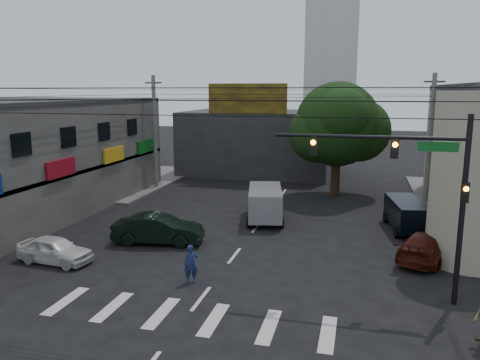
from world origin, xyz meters
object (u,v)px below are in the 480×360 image
at_px(utility_pole_far_left, 155,133).
at_px(traffic_officer, 191,264).
at_px(traffic_gantry, 416,178).
at_px(silver_minivan, 265,204).
at_px(street_tree, 337,125).
at_px(utility_pole_far_right, 430,140).
at_px(white_compact, 55,250).
at_px(dark_sedan, 158,229).
at_px(maroon_sedan, 427,247).
at_px(navy_van, 406,216).

distance_m(utility_pole_far_left, traffic_officer, 20.39).
bearing_deg(traffic_gantry, silver_minivan, 128.37).
xyz_separation_m(street_tree, utility_pole_far_right, (6.50, -1.00, -0.87)).
bearing_deg(white_compact, traffic_gantry, -84.49).
relative_size(dark_sedan, silver_minivan, 0.98).
distance_m(maroon_sedan, traffic_officer, 11.32).
relative_size(utility_pole_far_left, utility_pole_far_right, 1.00).
bearing_deg(traffic_officer, silver_minivan, 59.42).
distance_m(white_compact, navy_van, 19.10).
distance_m(dark_sedan, silver_minivan, 7.40).
xyz_separation_m(utility_pole_far_right, silver_minivan, (-10.32, -7.35, -3.58)).
relative_size(utility_pole_far_left, maroon_sedan, 1.84).
relative_size(maroon_sedan, silver_minivan, 0.99).
xyz_separation_m(street_tree, traffic_gantry, (3.82, -18.00, -0.64)).
relative_size(dark_sedan, maroon_sedan, 0.98).
xyz_separation_m(navy_van, traffic_officer, (-9.45, -10.20, -0.07)).
distance_m(street_tree, white_compact, 22.16).
bearing_deg(dark_sedan, silver_minivan, -47.41).
relative_size(utility_pole_far_right, dark_sedan, 1.87).
bearing_deg(white_compact, street_tree, -28.11).
bearing_deg(utility_pole_far_right, white_compact, -137.38).
distance_m(silver_minivan, traffic_officer, 10.31).
relative_size(traffic_gantry, maroon_sedan, 1.44).
bearing_deg(utility_pole_far_right, utility_pole_far_left, 180.00).
relative_size(silver_minivan, traffic_officer, 3.07).
bearing_deg(silver_minivan, utility_pole_far_left, 43.48).
height_order(utility_pole_far_left, navy_van, utility_pole_far_left).
bearing_deg(traffic_gantry, street_tree, 101.99).
xyz_separation_m(utility_pole_far_right, traffic_officer, (-11.42, -17.60, -3.78)).
distance_m(utility_pole_far_left, utility_pole_far_right, 21.00).
bearing_deg(traffic_officer, navy_van, 22.70).
distance_m(navy_van, traffic_officer, 13.90).
relative_size(street_tree, maroon_sedan, 1.74).
distance_m(street_tree, silver_minivan, 10.21).
bearing_deg(white_compact, navy_van, -54.30).
bearing_deg(white_compact, maroon_sedan, -68.92).
bearing_deg(navy_van, traffic_gantry, 166.93).
distance_m(utility_pole_far_left, dark_sedan, 14.96).
bearing_deg(dark_sedan, traffic_gantry, -116.41).
xyz_separation_m(utility_pole_far_left, navy_van, (19.03, -7.40, -3.71)).
relative_size(traffic_gantry, utility_pole_far_left, 0.78).
xyz_separation_m(utility_pole_far_left, white_compact, (2.52, -17.00, -3.97)).
height_order(silver_minivan, traffic_officer, silver_minivan).
relative_size(utility_pole_far_left, navy_van, 1.98).
relative_size(utility_pole_far_right, silver_minivan, 1.83).
xyz_separation_m(utility_pole_far_right, dark_sedan, (-14.93, -13.13, -3.82)).
bearing_deg(utility_pole_far_left, utility_pole_far_right, 0.00).
bearing_deg(navy_van, maroon_sedan, 177.36).
xyz_separation_m(dark_sedan, silver_minivan, (4.61, 5.79, 0.24)).
xyz_separation_m(utility_pole_far_right, navy_van, (-1.97, -7.40, -3.71)).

